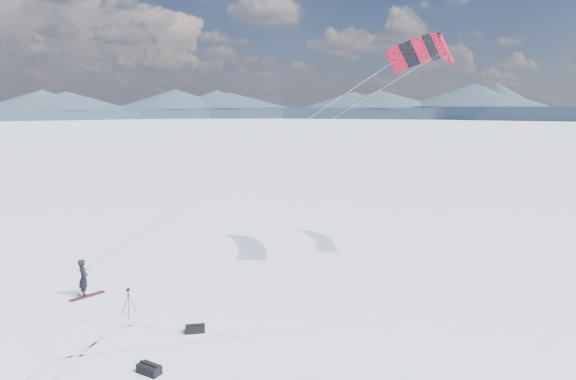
{
  "coord_description": "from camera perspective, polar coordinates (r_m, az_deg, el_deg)",
  "views": [
    {
      "loc": [
        4.67,
        -17.68,
        8.45
      ],
      "look_at": [
        7.75,
        4.86,
        4.47
      ],
      "focal_mm": 30.0,
      "sensor_mm": 36.0,
      "label": 1
    }
  ],
  "objects": [
    {
      "name": "power_kite",
      "position": [
        25.68,
        15.73,
        15.41
      ],
      "size": [
        17.44,
        5.46,
        10.71
      ],
      "color": "red",
      "rests_on": "ground"
    },
    {
      "name": "snow_tracks",
      "position": [
        20.24,
        -25.55,
        -15.76
      ],
      "size": [
        13.93,
        10.25,
        0.01
      ],
      "color": "#A9B3D2",
      "rests_on": "ground"
    },
    {
      "name": "snowkiter",
      "position": [
        23.95,
        -22.93,
        -11.56
      ],
      "size": [
        0.62,
        0.75,
        1.74
      ],
      "primitive_type": "imported",
      "rotation": [
        0.0,
        0.0,
        1.95
      ],
      "color": "black",
      "rests_on": "ground"
    },
    {
      "name": "ground",
      "position": [
        20.14,
        -21.22,
        -15.59
      ],
      "size": [
        1800.0,
        1800.0,
        0.0
      ],
      "primitive_type": "plane",
      "color": "white"
    },
    {
      "name": "snowboard",
      "position": [
        23.9,
        -22.69,
        -11.53
      ],
      "size": [
        1.4,
        1.21,
        0.04
      ],
      "primitive_type": "cube",
      "rotation": [
        0.0,
        0.0,
        0.68
      ],
      "color": "maroon",
      "rests_on": "ground"
    },
    {
      "name": "tripod",
      "position": [
        20.98,
        -18.39,
        -12.08
      ],
      "size": [
        0.6,
        0.55,
        1.19
      ],
      "rotation": [
        0.0,
        0.0,
        0.63
      ],
      "color": "black",
      "rests_on": "ground"
    },
    {
      "name": "gear_bag_a",
      "position": [
        19.25,
        -10.95,
        -15.83
      ],
      "size": [
        0.74,
        0.37,
        0.33
      ],
      "rotation": [
        0.0,
        0.0,
        0.03
      ],
      "color": "black",
      "rests_on": "ground"
    },
    {
      "name": "horizon_hills",
      "position": [
        18.64,
        -22.14,
        -2.09
      ],
      "size": [
        704.0,
        705.94,
        10.78
      ],
      "color": "#1F2B39",
      "rests_on": "ground"
    },
    {
      "name": "gear_bag_b",
      "position": [
        17.0,
        -16.13,
        -19.69
      ],
      "size": [
        0.86,
        0.78,
        0.36
      ],
      "rotation": [
        0.0,
        0.0,
        -0.66
      ],
      "color": "black",
      "rests_on": "ground"
    }
  ]
}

